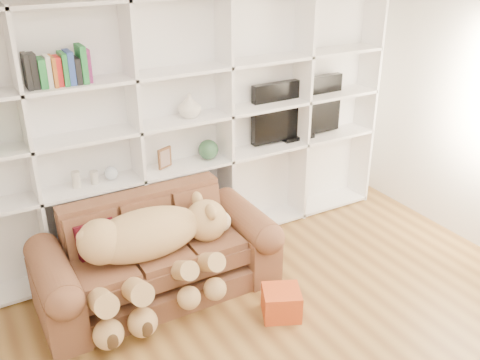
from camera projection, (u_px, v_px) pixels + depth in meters
wall_back at (173, 109)px, 4.95m from camera, size 5.00×0.02×2.70m
bookshelf at (154, 122)px, 4.76m from camera, size 4.43×0.35×2.40m
sofa at (157, 260)px, 4.53m from camera, size 1.98×0.86×0.83m
teddy_bear at (151, 247)px, 4.25m from camera, size 1.39×0.79×0.81m
throw_pillow at (95, 240)px, 4.32m from camera, size 0.34×0.22×0.33m
gift_box at (281, 303)px, 4.33m from camera, size 0.39×0.38×0.24m
tv at (297, 110)px, 5.51m from camera, size 1.07×0.18×0.63m
picture_frame at (165, 158)px, 4.88m from camera, size 0.15×0.08×0.19m
green_vase at (208, 150)px, 5.08m from camera, size 0.19×0.19×0.19m
figurine_tall at (76, 180)px, 4.53m from camera, size 0.08×0.08×0.15m
figurine_short at (94, 177)px, 4.60m from camera, size 0.08×0.08×0.12m
snow_globe at (111, 173)px, 4.67m from camera, size 0.12×0.12×0.12m
shelf_vase at (190, 105)px, 4.81m from camera, size 0.26×0.26×0.22m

